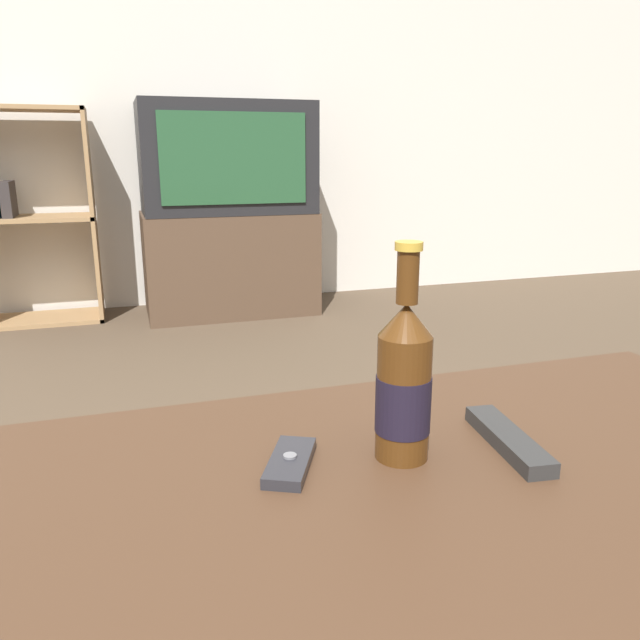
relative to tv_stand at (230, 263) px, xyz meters
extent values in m
cube|color=beige|center=(-0.29, 0.31, 1.03)|extent=(8.00, 0.05, 2.60)
cube|color=#422B1C|center=(-0.29, -2.71, 0.19)|extent=(1.30, 0.63, 0.04)
cylinder|color=#382417|center=(0.30, -2.46, -0.05)|extent=(0.07, 0.07, 0.44)
cube|color=#4C3828|center=(0.00, 0.00, 0.00)|extent=(0.88, 0.47, 0.54)
cube|color=black|center=(0.00, 0.00, 0.54)|extent=(0.86, 0.48, 0.55)
cube|color=#234C2D|center=(0.00, -0.24, 0.54)|extent=(0.71, 0.01, 0.43)
cube|color=#99754C|center=(-0.67, 0.10, 0.26)|extent=(0.02, 0.30, 1.05)
cube|color=#99754C|center=(-0.95, 0.10, -0.26)|extent=(0.57, 0.30, 0.02)
cube|color=#99754C|center=(-0.95, 0.10, 0.26)|extent=(0.57, 0.30, 0.02)
cube|color=#99754C|center=(-0.95, 0.10, 0.77)|extent=(0.57, 0.30, 0.02)
cube|color=#2D2828|center=(-1.05, 0.10, 0.35)|extent=(0.05, 0.21, 0.17)
cylinder|color=#47280F|center=(-0.24, -2.65, 0.29)|extent=(0.07, 0.07, 0.16)
cylinder|color=black|center=(-0.24, -2.65, 0.28)|extent=(0.07, 0.07, 0.07)
cone|color=#47280F|center=(-0.24, -2.65, 0.39)|extent=(0.07, 0.07, 0.04)
cylinder|color=#47280F|center=(-0.24, -2.65, 0.44)|extent=(0.03, 0.03, 0.06)
cylinder|color=#B79333|center=(-0.24, -2.65, 0.47)|extent=(0.03, 0.03, 0.01)
cube|color=#232328|center=(-0.38, -2.64, 0.22)|extent=(0.09, 0.12, 0.01)
cylinder|color=slate|center=(-0.38, -2.64, 0.22)|extent=(0.02, 0.02, 0.00)
cube|color=#282828|center=(-0.10, -2.67, 0.22)|extent=(0.06, 0.18, 0.02)
camera|label=1|loc=(-0.55, -3.29, 0.58)|focal=35.00mm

